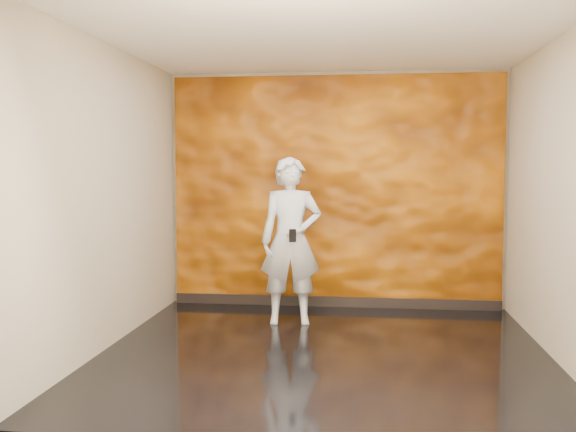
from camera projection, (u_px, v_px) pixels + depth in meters
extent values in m
cube|color=black|center=(324.00, 352.00, 5.80)|extent=(4.00, 4.00, 0.01)
cube|color=tan|center=(335.00, 190.00, 7.68)|extent=(4.00, 0.02, 2.80)
cube|color=tan|center=(303.00, 213.00, 3.72)|extent=(4.00, 0.02, 2.80)
cube|color=tan|center=(109.00, 196.00, 5.94)|extent=(0.02, 4.00, 2.80)
cube|color=tan|center=(559.00, 199.00, 5.46)|extent=(0.02, 4.00, 2.80)
cube|color=white|center=(325.00, 37.00, 5.60)|extent=(4.00, 4.00, 0.01)
cube|color=orange|center=(335.00, 192.00, 7.64)|extent=(3.90, 0.06, 2.75)
cube|color=black|center=(334.00, 302.00, 7.70)|extent=(3.90, 0.04, 0.12)
imported|color=#A6ABB6|center=(291.00, 241.00, 6.83)|extent=(0.70, 0.50, 1.78)
cube|color=black|center=(293.00, 236.00, 6.55)|extent=(0.07, 0.04, 0.14)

